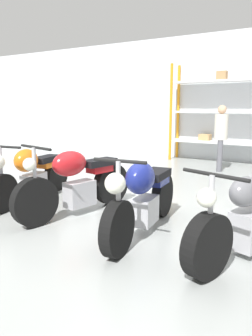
% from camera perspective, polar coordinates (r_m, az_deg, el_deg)
% --- Properties ---
extents(ground_plane, '(30.00, 30.00, 0.00)m').
position_cam_1_polar(ground_plane, '(4.55, -2.64, -9.51)').
color(ground_plane, '#9EA3A0').
extents(back_wall, '(30.00, 0.08, 3.60)m').
position_cam_1_polar(back_wall, '(9.87, 17.50, 11.59)').
color(back_wall, silver).
rests_on(back_wall, ground_plane).
extents(shelving_rack, '(3.66, 0.63, 2.76)m').
position_cam_1_polar(shelving_rack, '(9.43, 19.33, 9.51)').
color(shelving_rack, orange).
rests_on(shelving_rack, ground_plane).
extents(motorcycle_orange, '(0.70, 1.99, 1.01)m').
position_cam_1_polar(motorcycle_orange, '(5.68, -16.23, -1.00)').
color(motorcycle_orange, black).
rests_on(motorcycle_orange, ground_plane).
extents(motorcycle_red, '(0.76, 2.04, 1.07)m').
position_cam_1_polar(motorcycle_red, '(4.83, -8.56, -2.46)').
color(motorcycle_red, black).
rests_on(motorcycle_red, ground_plane).
extents(motorcycle_blue, '(0.59, 2.08, 1.04)m').
position_cam_1_polar(motorcycle_blue, '(4.06, 3.03, -4.91)').
color(motorcycle_blue, black).
rests_on(motorcycle_blue, ground_plane).
extents(motorcycle_grey, '(0.93, 2.07, 0.99)m').
position_cam_1_polar(motorcycle_grey, '(3.74, 20.62, -8.17)').
color(motorcycle_grey, black).
rests_on(motorcycle_grey, ground_plane).
extents(person_browsing, '(0.40, 0.40, 1.59)m').
position_cam_1_polar(person_browsing, '(8.26, 16.20, 5.88)').
color(person_browsing, '#595960').
rests_on(person_browsing, ground_plane).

